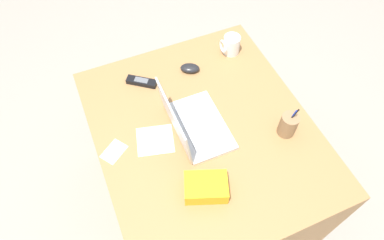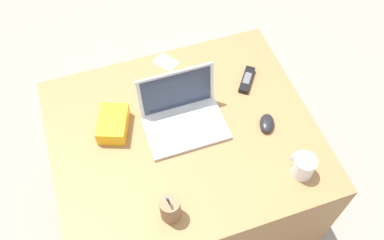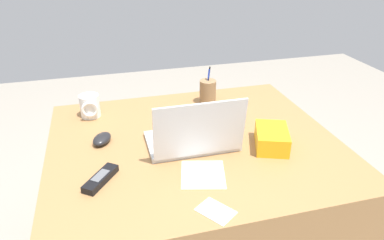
{
  "view_description": "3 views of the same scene",
  "coord_description": "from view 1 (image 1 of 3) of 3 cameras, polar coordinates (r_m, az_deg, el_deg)",
  "views": [
    {
      "loc": [
        -0.75,
        0.38,
        2.07
      ],
      "look_at": [
        0.04,
        0.04,
        0.81
      ],
      "focal_mm": 32.18,
      "sensor_mm": 36.0,
      "label": 1
    },
    {
      "loc": [
        -0.27,
        -0.91,
        2.27
      ],
      "look_at": [
        0.04,
        0.01,
        0.82
      ],
      "focal_mm": 39.06,
      "sensor_mm": 36.0,
      "label": 2
    },
    {
      "loc": [
        0.32,
        1.17,
        1.48
      ],
      "look_at": [
        0.01,
        -0.0,
        0.85
      ],
      "focal_mm": 33.41,
      "sensor_mm": 36.0,
      "label": 3
    }
  ],
  "objects": [
    {
      "name": "computer_mouse",
      "position": [
        1.76,
        -0.34,
        8.59
      ],
      "size": [
        0.1,
        0.11,
        0.03
      ],
      "primitive_type": "ellipsoid",
      "rotation": [
        0.0,
        0.0,
        -0.49
      ],
      "color": "black",
      "rests_on": "desk"
    },
    {
      "name": "cordless_phone",
      "position": [
        1.73,
        -8.35,
        6.3
      ],
      "size": [
        0.13,
        0.15,
        0.03
      ],
      "color": "black",
      "rests_on": "desk"
    },
    {
      "name": "desk",
      "position": [
        1.89,
        1.69,
        -7.66
      ],
      "size": [
        1.12,
        0.96,
        0.76
      ],
      "primitive_type": "cube",
      "color": "#9E7042",
      "rests_on": "ground"
    },
    {
      "name": "ground_plane",
      "position": [
        2.24,
        1.45,
        -11.97
      ],
      "size": [
        6.0,
        6.0,
        0.0
      ],
      "primitive_type": "plane",
      "color": "gray"
    },
    {
      "name": "laptop",
      "position": [
        1.52,
        0.02,
        -0.71
      ],
      "size": [
        0.34,
        0.25,
        0.23
      ],
      "color": "silver",
      "rests_on": "desk"
    },
    {
      "name": "coffee_mug_white",
      "position": [
        1.84,
        6.46,
        12.28
      ],
      "size": [
        0.09,
        0.1,
        0.1
      ],
      "color": "white",
      "rests_on": "desk"
    },
    {
      "name": "snack_bag",
      "position": [
        1.39,
        2.32,
        -11.08
      ],
      "size": [
        0.17,
        0.2,
        0.07
      ],
      "primitive_type": "cube",
      "rotation": [
        0.0,
        0.0,
        -0.36
      ],
      "color": "#F2AD19",
      "rests_on": "desk"
    },
    {
      "name": "paper_note_left",
      "position": [
        1.54,
        -6.13,
        -3.33
      ],
      "size": [
        0.18,
        0.19,
        0.0
      ],
      "primitive_type": "cube",
      "rotation": [
        0.0,
        0.0,
        -0.25
      ],
      "color": "white",
      "rests_on": "desk"
    },
    {
      "name": "paper_note_near_laptop",
      "position": [
        1.54,
        -12.81,
        -5.13
      ],
      "size": [
        0.12,
        0.13,
        0.0
      ],
      "primitive_type": "cube",
      "rotation": [
        0.0,
        0.0,
        0.61
      ],
      "color": "white",
      "rests_on": "desk"
    },
    {
      "name": "pen_holder",
      "position": [
        1.56,
        15.65,
        -0.75
      ],
      "size": [
        0.08,
        0.08,
        0.18
      ],
      "color": "olive",
      "rests_on": "desk"
    }
  ]
}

